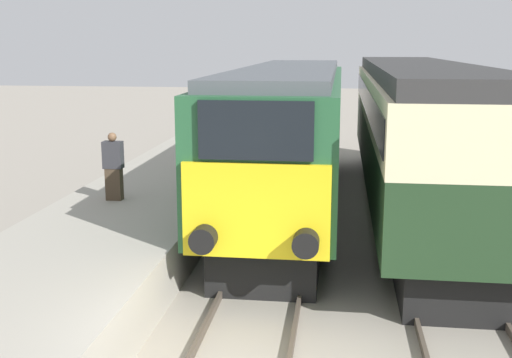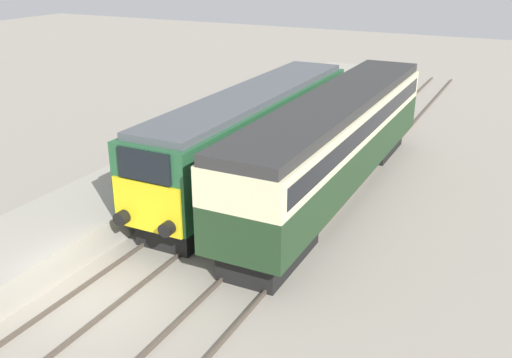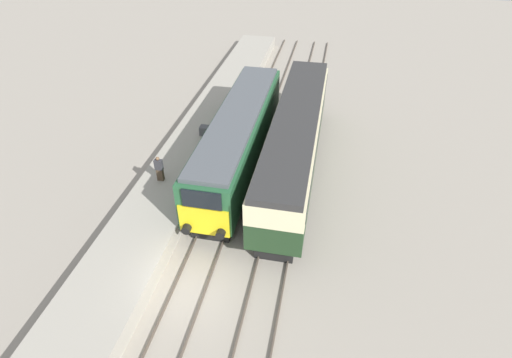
{
  "view_description": "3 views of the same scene",
  "coord_description": "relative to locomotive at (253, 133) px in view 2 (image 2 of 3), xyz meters",
  "views": [
    {
      "loc": [
        1.35,
        -7.54,
        4.53
      ],
      "look_at": [
        0.0,
        2.71,
        2.35
      ],
      "focal_mm": 45.0,
      "sensor_mm": 36.0,
      "label": 1
    },
    {
      "loc": [
        10.09,
        -9.99,
        9.06
      ],
      "look_at": [
        1.7,
        6.71,
        1.6
      ],
      "focal_mm": 40.0,
      "sensor_mm": 36.0,
      "label": 2
    },
    {
      "loc": [
        5.18,
        -10.4,
        14.84
      ],
      "look_at": [
        1.7,
        6.71,
        1.6
      ],
      "focal_mm": 28.0,
      "sensor_mm": 36.0,
      "label": 3
    }
  ],
  "objects": [
    {
      "name": "rails_far_track",
      "position": [
        3.4,
        -4.86,
        -2.13
      ],
      "size": [
        1.5,
        60.0,
        0.14
      ],
      "color": "#4C4238",
      "rests_on": "ground_plane"
    },
    {
      "name": "luggage_crate",
      "position": [
        -2.79,
        1.86,
        -0.91
      ],
      "size": [
        0.7,
        0.56,
        0.6
      ],
      "color": "#4C4C51",
      "rests_on": "platform_left"
    },
    {
      "name": "rails_near_track",
      "position": [
        0.0,
        -4.86,
        -2.13
      ],
      "size": [
        1.51,
        60.0,
        0.14
      ],
      "color": "#4C4238",
      "rests_on": "ground_plane"
    },
    {
      "name": "passenger_carriage",
      "position": [
        3.4,
        0.34,
        0.22
      ],
      "size": [
        2.75,
        16.2,
        4.03
      ],
      "color": "black",
      "rests_on": "ground_plane"
    },
    {
      "name": "locomotive",
      "position": [
        0.0,
        0.0,
        0.0
      ],
      "size": [
        2.7,
        14.8,
        3.93
      ],
      "color": "black",
      "rests_on": "ground_plane"
    },
    {
      "name": "ground_plane",
      "position": [
        0.0,
        -9.86,
        -2.2
      ],
      "size": [
        120.0,
        120.0,
        0.0
      ],
      "primitive_type": "plane",
      "color": "gray"
    },
    {
      "name": "platform_left",
      "position": [
        -3.3,
        -1.86,
        -1.71
      ],
      "size": [
        3.5,
        50.0,
        0.99
      ],
      "color": "#9E998C",
      "rests_on": "ground_plane"
    },
    {
      "name": "person_on_platform",
      "position": [
        -3.78,
        -3.51,
        -0.44
      ],
      "size": [
        0.44,
        0.26,
        1.57
      ],
      "color": "#473828",
      "rests_on": "platform_left"
    }
  ]
}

